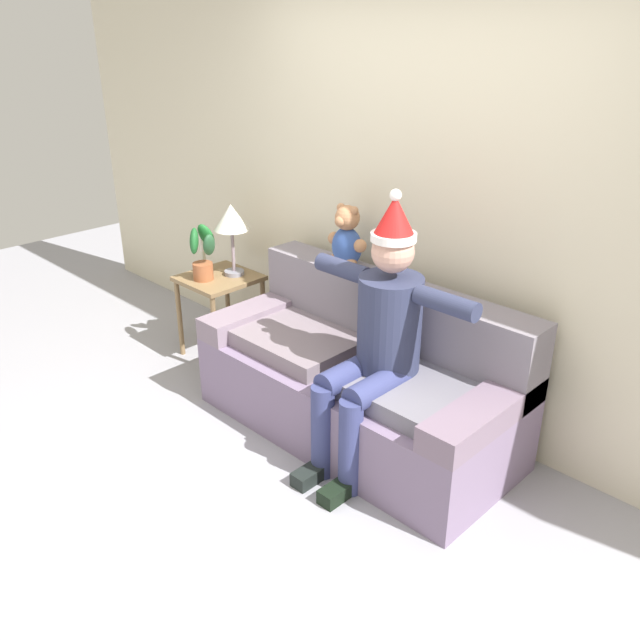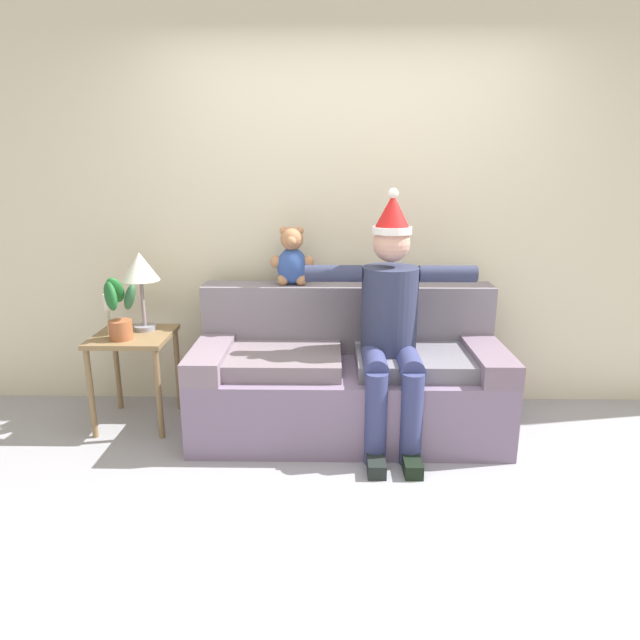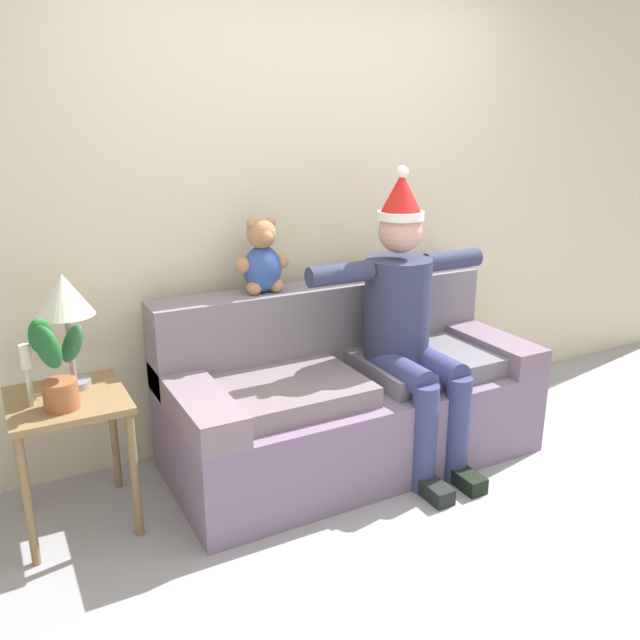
{
  "view_description": "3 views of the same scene",
  "coord_description": "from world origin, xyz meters",
  "px_view_note": "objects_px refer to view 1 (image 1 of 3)",
  "views": [
    {
      "loc": [
        2.21,
        -1.54,
        2.28
      ],
      "look_at": [
        -0.22,
        0.92,
        0.7
      ],
      "focal_mm": 37.28,
      "sensor_mm": 36.0,
      "label": 1
    },
    {
      "loc": [
        -0.12,
        -2.29,
        1.63
      ],
      "look_at": [
        -0.17,
        0.86,
        0.77
      ],
      "focal_mm": 31.19,
      "sensor_mm": 36.0,
      "label": 2
    },
    {
      "loc": [
        -1.62,
        -1.65,
        1.74
      ],
      "look_at": [
        -0.28,
        0.84,
        0.85
      ],
      "focal_mm": 36.34,
      "sensor_mm": 36.0,
      "label": 3
    }
  ],
  "objects_px": {
    "teddy_bear": "(347,239)",
    "potted_plant": "(203,253)",
    "table_lamp": "(231,221)",
    "side_table": "(220,290)",
    "person_seated": "(378,335)",
    "candle_tall": "(203,250)",
    "couch": "(362,379)"
  },
  "relations": [
    {
      "from": "side_table",
      "to": "potted_plant",
      "type": "relative_size",
      "value": 1.53
    },
    {
      "from": "person_seated",
      "to": "side_table",
      "type": "relative_size",
      "value": 2.49
    },
    {
      "from": "teddy_bear",
      "to": "table_lamp",
      "type": "bearing_deg",
      "value": -172.83
    },
    {
      "from": "person_seated",
      "to": "potted_plant",
      "type": "distance_m",
      "value": 1.65
    },
    {
      "from": "potted_plant",
      "to": "candle_tall",
      "type": "bearing_deg",
      "value": 143.52
    },
    {
      "from": "couch",
      "to": "side_table",
      "type": "bearing_deg",
      "value": 178.88
    },
    {
      "from": "teddy_bear",
      "to": "side_table",
      "type": "xyz_separation_m",
      "value": [
        -1.01,
        -0.22,
        -0.56
      ]
    },
    {
      "from": "table_lamp",
      "to": "potted_plant",
      "type": "distance_m",
      "value": 0.3
    },
    {
      "from": "side_table",
      "to": "teddy_bear",
      "type": "bearing_deg",
      "value": 12.31
    },
    {
      "from": "person_seated",
      "to": "side_table",
      "type": "distance_m",
      "value": 1.65
    },
    {
      "from": "person_seated",
      "to": "potted_plant",
      "type": "height_order",
      "value": "person_seated"
    },
    {
      "from": "person_seated",
      "to": "candle_tall",
      "type": "xyz_separation_m",
      "value": [
        -1.75,
        0.18,
        0.01
      ]
    },
    {
      "from": "table_lamp",
      "to": "potted_plant",
      "type": "height_order",
      "value": "table_lamp"
    },
    {
      "from": "candle_tall",
      "to": "table_lamp",
      "type": "bearing_deg",
      "value": 33.02
    },
    {
      "from": "person_seated",
      "to": "side_table",
      "type": "bearing_deg",
      "value": 173.1
    },
    {
      "from": "couch",
      "to": "teddy_bear",
      "type": "distance_m",
      "value": 0.84
    },
    {
      "from": "teddy_bear",
      "to": "potted_plant",
      "type": "distance_m",
      "value": 1.12
    },
    {
      "from": "couch",
      "to": "person_seated",
      "type": "distance_m",
      "value": 0.52
    },
    {
      "from": "side_table",
      "to": "potted_plant",
      "type": "bearing_deg",
      "value": -106.59
    },
    {
      "from": "teddy_bear",
      "to": "table_lamp",
      "type": "height_order",
      "value": "teddy_bear"
    },
    {
      "from": "teddy_bear",
      "to": "side_table",
      "type": "relative_size",
      "value": 0.63
    },
    {
      "from": "teddy_bear",
      "to": "couch",
      "type": "bearing_deg",
      "value": -34.26
    },
    {
      "from": "side_table",
      "to": "couch",
      "type": "bearing_deg",
      "value": -1.12
    },
    {
      "from": "table_lamp",
      "to": "person_seated",
      "type": "bearing_deg",
      "value": -10.67
    },
    {
      "from": "teddy_bear",
      "to": "potted_plant",
      "type": "height_order",
      "value": "teddy_bear"
    },
    {
      "from": "person_seated",
      "to": "table_lamp",
      "type": "bearing_deg",
      "value": 169.33
    },
    {
      "from": "couch",
      "to": "potted_plant",
      "type": "xyz_separation_m",
      "value": [
        -1.4,
        -0.07,
        0.45
      ]
    },
    {
      "from": "person_seated",
      "to": "teddy_bear",
      "type": "height_order",
      "value": "person_seated"
    },
    {
      "from": "potted_plant",
      "to": "teddy_bear",
      "type": "bearing_deg",
      "value": 17.03
    },
    {
      "from": "person_seated",
      "to": "table_lamp",
      "type": "height_order",
      "value": "person_seated"
    },
    {
      "from": "teddy_bear",
      "to": "candle_tall",
      "type": "xyz_separation_m",
      "value": [
        -1.15,
        -0.24,
        -0.28
      ]
    },
    {
      "from": "teddy_bear",
      "to": "candle_tall",
      "type": "relative_size",
      "value": 1.45
    }
  ]
}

